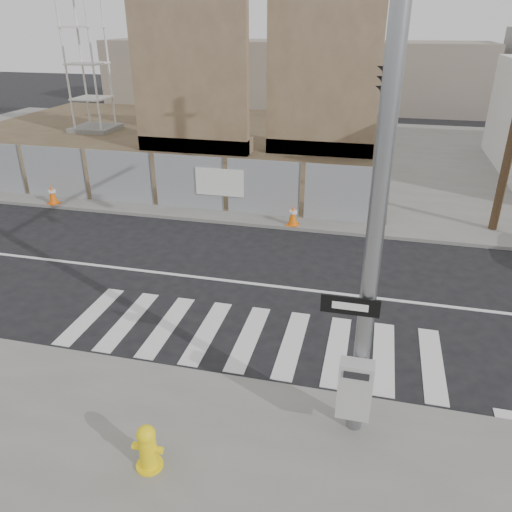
% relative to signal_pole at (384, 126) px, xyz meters
% --- Properties ---
extents(ground, '(100.00, 100.00, 0.00)m').
position_rel_signal_pole_xyz_m(ground, '(-2.49, 2.05, -4.78)').
color(ground, black).
rests_on(ground, ground).
extents(sidewalk_far, '(50.00, 20.00, 0.12)m').
position_rel_signal_pole_xyz_m(sidewalk_far, '(-2.49, 16.05, -4.72)').
color(sidewalk_far, slate).
rests_on(sidewalk_far, ground).
extents(signal_pole, '(0.96, 5.87, 7.00)m').
position_rel_signal_pole_xyz_m(signal_pole, '(0.00, 0.00, 0.00)').
color(signal_pole, gray).
rests_on(signal_pole, sidewalk_near).
extents(chain_link_fence, '(24.60, 0.04, 2.00)m').
position_rel_signal_pole_xyz_m(chain_link_fence, '(-12.49, 7.05, -3.66)').
color(chain_link_fence, gray).
rests_on(chain_link_fence, sidewalk_far).
extents(concrete_wall_left, '(6.00, 1.30, 8.00)m').
position_rel_signal_pole_xyz_m(concrete_wall_left, '(-9.49, 15.13, -1.40)').
color(concrete_wall_left, brown).
rests_on(concrete_wall_left, sidewalk_far).
extents(concrete_wall_right, '(5.50, 1.30, 8.00)m').
position_rel_signal_pole_xyz_m(concrete_wall_right, '(-2.99, 16.13, -1.40)').
color(concrete_wall_right, brown).
rests_on(concrete_wall_right, sidewalk_far).
extents(fire_hydrant, '(0.50, 0.44, 0.82)m').
position_rel_signal_pole_xyz_m(fire_hydrant, '(-3.10, -4.42, -4.25)').
color(fire_hydrant, yellow).
rests_on(fire_hydrant, sidewalk_near).
extents(traffic_cone_b, '(0.51, 0.51, 0.76)m').
position_rel_signal_pole_xyz_m(traffic_cone_b, '(-11.99, 6.27, -4.29)').
color(traffic_cone_b, '#E55A0C').
rests_on(traffic_cone_b, sidewalk_far).
extents(traffic_cone_c, '(0.42, 0.42, 0.67)m').
position_rel_signal_pole_xyz_m(traffic_cone_c, '(-10.02, 7.26, -4.33)').
color(traffic_cone_c, '#FF4C0D').
rests_on(traffic_cone_c, sidewalk_far).
extents(traffic_cone_d, '(0.43, 0.43, 0.74)m').
position_rel_signal_pole_xyz_m(traffic_cone_d, '(-2.65, 6.27, -4.30)').
color(traffic_cone_d, orange).
rests_on(traffic_cone_d, sidewalk_far).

